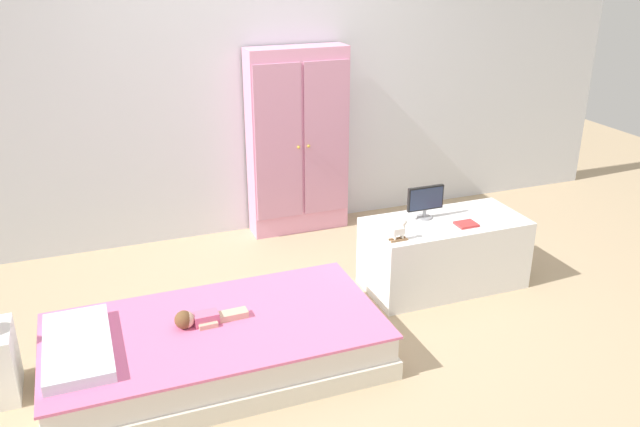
% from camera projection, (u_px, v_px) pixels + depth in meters
% --- Properties ---
extents(ground_plane, '(10.00, 10.00, 0.02)m').
position_uv_depth(ground_plane, '(327.00, 323.00, 3.98)').
color(ground_plane, tan).
extents(back_wall, '(6.40, 0.05, 2.70)m').
position_uv_depth(back_wall, '(250.00, 58.00, 4.83)').
color(back_wall, silver).
rests_on(back_wall, ground_plane).
extents(bed, '(1.77, 0.92, 0.26)m').
position_uv_depth(bed, '(217.00, 346.00, 3.50)').
color(bed, silver).
rests_on(bed, ground_plane).
extents(pillow, '(0.32, 0.66, 0.06)m').
position_uv_depth(pillow, '(78.00, 346.00, 3.22)').
color(pillow, silver).
rests_on(pillow, bed).
extents(doll, '(0.39, 0.13, 0.10)m').
position_uv_depth(doll, '(198.00, 319.00, 3.44)').
color(doll, '#D6668E').
rests_on(doll, bed).
extents(wardrobe, '(0.76, 0.26, 1.44)m').
position_uv_depth(wardrobe, '(298.00, 142.00, 5.02)').
color(wardrobe, '#E599BC').
rests_on(wardrobe, ground_plane).
extents(tv_stand, '(1.04, 0.50, 0.47)m').
position_uv_depth(tv_stand, '(444.00, 253.00, 4.33)').
color(tv_stand, white).
rests_on(tv_stand, ground_plane).
extents(tv_monitor, '(0.25, 0.10, 0.22)m').
position_uv_depth(tv_monitor, '(425.00, 200.00, 4.23)').
color(tv_monitor, '#99999E').
rests_on(tv_monitor, tv_stand).
extents(rocking_horse_toy, '(0.11, 0.04, 0.13)m').
position_uv_depth(rocking_horse_toy, '(400.00, 230.00, 3.94)').
color(rocking_horse_toy, '#8E6642').
rests_on(rocking_horse_toy, tv_stand).
extents(book_red, '(0.13, 0.11, 0.02)m').
position_uv_depth(book_red, '(466.00, 224.00, 4.17)').
color(book_red, '#CC3838').
rests_on(book_red, tv_stand).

